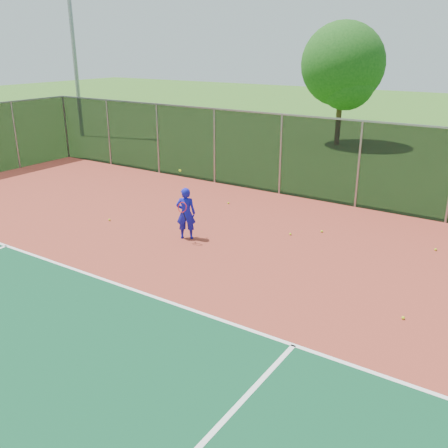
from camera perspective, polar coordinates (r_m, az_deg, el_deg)
name	(u,v)px	position (r m, az deg, el deg)	size (l,w,h in m)	color
ground	(103,395)	(8.87, -13.71, -18.49)	(120.00, 120.00, 0.00)	#2E5F1B
court_apron	(178,338)	(10.03, -5.23, -12.88)	(30.00, 20.00, 0.02)	#9D3827
fence_back	(359,164)	(17.79, 15.16, 6.66)	(30.00, 0.06, 3.03)	black
tennis_player	(186,213)	(14.53, -4.38, 1.24)	(0.67, 0.72, 2.03)	#1215AE
practice_ball_0	(436,249)	(15.05, 23.03, -2.70)	(0.07, 0.07, 0.07)	#B9D618
practice_ball_1	(228,203)	(17.89, 0.51, 2.42)	(0.07, 0.07, 0.07)	#B9D618
practice_ball_2	(290,234)	(15.10, 7.60, -1.14)	(0.07, 0.07, 0.07)	#B9D618
practice_ball_3	(403,318)	(11.20, 19.80, -10.06)	(0.07, 0.07, 0.07)	#B9D618
practice_ball_4	(322,231)	(15.47, 11.12, -0.82)	(0.07, 0.07, 0.07)	#B9D618
practice_ball_6	(109,220)	(16.58, -12.96, 0.47)	(0.07, 0.07, 0.07)	#B9D618
floodlight_nw	(71,17)	(32.55, -17.11, 21.67)	(0.90, 0.40, 12.24)	gray
tree_back_left	(344,68)	(29.05, 13.51, 16.92)	(4.54, 4.54, 6.67)	#3C2815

